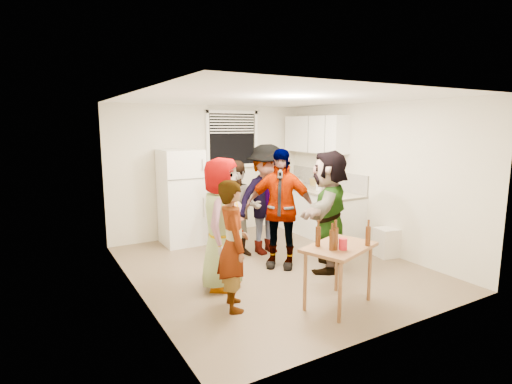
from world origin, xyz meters
TOP-DOWN VIEW (x-y plane):
  - room at (0.00, 0.00)m, footprint 4.00×4.50m
  - window at (0.45, 2.21)m, footprint 1.12×0.10m
  - refrigerator at (-0.75, 1.88)m, footprint 0.70×0.70m
  - counter_lower at (1.70, 1.15)m, footprint 0.60×2.20m
  - countertop at (1.70, 1.15)m, footprint 0.64×2.22m
  - backsplash at (1.99, 1.15)m, footprint 0.03×2.20m
  - upper_cabinets at (1.83, 1.35)m, footprint 0.34×1.60m
  - kettle at (1.65, 1.60)m, footprint 0.30×0.27m
  - paper_towel at (1.68, 1.02)m, footprint 0.11×0.11m
  - wine_bottle at (1.75, 2.15)m, footprint 0.08×0.08m
  - beer_bottle_counter at (1.60, 0.47)m, footprint 0.05×0.05m
  - blue_cup at (1.44, 0.31)m, footprint 0.09×0.09m
  - picture_frame at (1.92, 1.50)m, footprint 0.02×0.18m
  - trash_bin at (1.88, -0.52)m, footprint 0.37×0.37m
  - serving_table at (-0.03, -1.49)m, footprint 1.02×0.84m
  - beer_bottle_table at (-0.18, -1.59)m, footprint 0.07×0.07m
  - red_cup at (-0.09, -1.63)m, footprint 0.10×0.10m
  - guest_grey at (-0.98, -0.31)m, footprint 1.87×1.74m
  - guest_stripe at (-1.13, -0.93)m, footprint 1.62×0.95m
  - guest_back_left at (-0.19, 0.74)m, footprint 1.49×1.73m
  - guest_back_right at (0.28, 0.63)m, footprint 1.32×1.91m
  - guest_black at (0.11, -0.02)m, footprint 1.99×2.02m
  - guest_orange at (0.68, -0.46)m, footprint 2.41×2.42m

SIDE VIEW (x-z plane):
  - room at x=0.00m, z-range -1.25..1.25m
  - serving_table at x=-0.03m, z-range -0.37..0.37m
  - guest_grey at x=-0.98m, z-range -0.27..0.27m
  - guest_stripe at x=-1.13m, z-range -0.18..0.18m
  - guest_back_left at x=-0.19m, z-range -0.30..0.30m
  - guest_back_right at x=0.28m, z-range -0.34..0.34m
  - guest_black at x=0.11m, z-range -0.22..0.22m
  - guest_orange at x=0.68m, z-range -0.26..0.26m
  - trash_bin at x=1.88m, z-range 0.02..0.48m
  - counter_lower at x=1.70m, z-range 0.00..0.86m
  - beer_bottle_table at x=-0.18m, z-range 0.61..0.87m
  - red_cup at x=-0.09m, z-range 0.67..0.80m
  - refrigerator at x=-0.75m, z-range 0.00..1.70m
  - countertop at x=1.70m, z-range 0.86..0.90m
  - paper_towel at x=1.68m, z-range 0.78..1.02m
  - kettle at x=1.65m, z-range 0.79..1.01m
  - wine_bottle at x=1.75m, z-range 0.74..1.06m
  - beer_bottle_counter at x=1.60m, z-range 0.80..1.00m
  - blue_cup at x=1.44m, z-range 0.84..0.96m
  - picture_frame at x=1.92m, z-range 0.90..1.05m
  - backsplash at x=1.99m, z-range 0.90..1.26m
  - window at x=0.45m, z-range 1.32..2.38m
  - upper_cabinets at x=1.83m, z-range 1.60..2.30m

